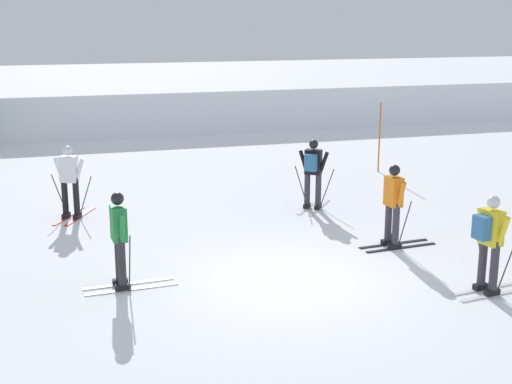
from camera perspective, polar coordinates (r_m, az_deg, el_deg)
name	(u,v)px	position (r m, az deg, el deg)	size (l,w,h in m)	color
ground_plane	(292,280)	(12.73, 2.90, -7.10)	(120.00, 120.00, 0.00)	white
far_snow_ridge	(142,104)	(31.21, -9.18, 6.96)	(80.00, 7.42, 1.69)	white
skier_green	(120,238)	(12.27, -10.89, -3.62)	(1.62, 1.00, 1.71)	silver
skier_white	(70,180)	(16.80, -14.75, 0.95)	(1.05, 1.59, 1.71)	red
skier_yellow	(489,240)	(12.44, 18.25, -3.66)	(1.63, 1.00, 1.71)	silver
skier_orange	(393,204)	(14.47, 10.99, -0.92)	(1.63, 1.00, 1.71)	black
skier_black	(313,171)	(17.08, 4.59, 1.71)	(1.28, 1.49, 1.71)	silver
trail_marker_pole	(379,137)	(21.51, 9.90, 4.36)	(0.04, 0.04, 2.10)	#C65614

